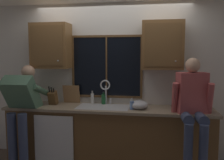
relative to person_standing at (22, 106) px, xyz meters
name	(u,v)px	position (x,y,z in m)	size (l,w,h in m)	color
back_wall	(112,81)	(1.25, 0.67, 0.31)	(5.52, 0.12, 2.55)	silver
window_glass	(107,67)	(1.18, 0.61, 0.56)	(1.10, 0.02, 0.95)	black
window_frame_top	(106,36)	(1.18, 0.60, 1.06)	(1.17, 0.02, 0.04)	brown
window_frame_bottom	(107,96)	(1.18, 0.60, 0.07)	(1.17, 0.02, 0.04)	brown
window_frame_left	(73,66)	(0.61, 0.60, 0.56)	(0.04, 0.02, 0.95)	brown
window_frame_right	(141,67)	(1.75, 0.60, 0.56)	(0.04, 0.02, 0.95)	brown
window_mullion_center	(106,67)	(1.18, 0.59, 0.56)	(0.02, 0.02, 0.95)	brown
lower_cabinet_run	(108,137)	(1.25, 0.32, -0.52)	(3.12, 0.58, 0.88)	brown
countertop	(108,108)	(1.25, 0.30, -0.06)	(3.18, 0.62, 0.04)	gray
dishwasher_front	(54,140)	(0.49, 0.01, -0.50)	(0.60, 0.02, 0.74)	white
upper_cabinet_left	(51,46)	(0.30, 0.44, 0.90)	(0.60, 0.36, 0.72)	brown
upper_cabinet_right	(162,45)	(2.06, 0.44, 0.90)	(0.60, 0.36, 0.72)	brown
sink	(103,113)	(1.18, 0.31, -0.14)	(0.80, 0.46, 0.21)	#B7B7BC
faucet	(106,89)	(1.19, 0.49, 0.21)	(0.18, 0.09, 0.40)	silver
person_standing	(22,106)	(0.00, 0.00, 0.00)	(0.53, 0.69, 1.56)	#384260
person_sitting_on_counter	(193,101)	(2.46, 0.04, 0.14)	(0.54, 0.64, 1.26)	#384260
knife_block	(53,98)	(0.34, 0.35, 0.07)	(0.12, 0.18, 0.32)	brown
cutting_board	(71,94)	(0.59, 0.53, 0.11)	(0.28, 0.02, 0.30)	#997047
mixing_bowl	(139,105)	(1.73, 0.27, 0.02)	(0.27, 0.27, 0.13)	#B7B7BC
soap_dispenser	(132,105)	(1.63, 0.21, 0.03)	(0.06, 0.07, 0.17)	#668CCC
bottle_green_glass	(104,99)	(1.14, 0.52, 0.04)	(0.07, 0.07, 0.20)	#1E592D
bottle_tall_clear	(92,98)	(0.95, 0.52, 0.05)	(0.05, 0.05, 0.22)	silver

